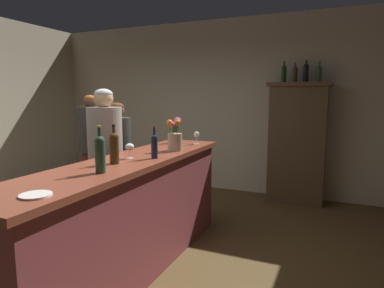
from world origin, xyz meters
The scene contains 19 objects.
floor centered at (0.00, 0.00, 0.00)m, with size 7.61×7.61×0.00m, color brown.
wall_back centered at (0.00, 2.96, 1.46)m, with size 5.97×0.12×2.92m, color beige.
bar_counter centered at (0.52, -0.16, 0.54)m, with size 0.65×2.90×1.07m.
display_cabinet centered at (1.67, 2.65, 0.96)m, with size 0.90×0.44×1.84m.
wine_bottle_syrah centered at (0.41, 1.01, 1.22)m, with size 0.07×0.07×0.32m.
wine_bottle_chardonnay centered at (0.63, -0.68, 1.22)m, with size 0.08×0.08×0.35m.
wine_bottle_rose centered at (0.70, -0.01, 1.19)m, with size 0.06×0.06×0.30m.
wine_bottle_pinot centered at (0.51, -0.35, 1.22)m, with size 0.08×0.08×0.33m.
wine_glass_front centered at (0.69, 1.00, 1.17)m, with size 0.07×0.07×0.15m.
wine_glass_mid centered at (0.50, -0.10, 1.17)m, with size 0.08×0.08×0.14m.
flower_arrangement centered at (0.68, 0.47, 1.21)m, with size 0.15×0.18×0.35m.
cheese_plate centered at (0.67, -1.30, 1.08)m, with size 0.18×0.18×0.01m, color white.
display_bottle_left centered at (1.43, 2.65, 1.98)m, with size 0.07×0.07×0.32m.
display_bottle_midleft centered at (1.60, 2.65, 1.97)m, with size 0.07×0.07×0.31m.
display_bottle_center centered at (1.75, 2.65, 1.99)m, with size 0.08×0.08×0.33m.
display_bottle_midright centered at (1.93, 2.65, 1.97)m, with size 0.07×0.07×0.30m.
patron_near_entrance centered at (-1.00, 1.14, 0.90)m, with size 0.39×0.39×1.65m.
patron_in_navy centered at (-0.11, 0.32, 0.94)m, with size 0.38×0.38×1.72m.
patron_redhead centered at (-0.36, 0.88, 0.86)m, with size 0.35×0.35×1.56m.
Camera 1 is at (2.23, -2.63, 1.63)m, focal length 31.24 mm.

